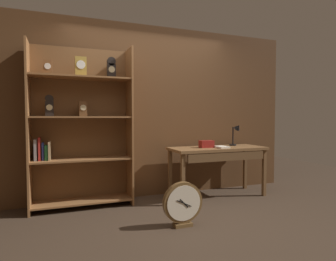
{
  "coord_description": "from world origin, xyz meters",
  "views": [
    {
      "loc": [
        -1.28,
        -2.86,
        1.2
      ],
      "look_at": [
        0.03,
        0.58,
        1.04
      ],
      "focal_mm": 30.37,
      "sensor_mm": 36.0,
      "label": 1
    }
  ],
  "objects_px": {
    "workbench": "(218,153)",
    "open_repair_manual": "(222,147)",
    "bookshelf": "(80,127)",
    "toolbox_small": "(206,144)",
    "round_clock_large": "(183,204)",
    "desk_lamp": "(236,132)"
  },
  "relations": [
    {
      "from": "bookshelf",
      "to": "open_repair_manual",
      "type": "relative_size",
      "value": 9.82
    },
    {
      "from": "bookshelf",
      "to": "open_repair_manual",
      "type": "xyz_separation_m",
      "value": [
        2.0,
        -0.31,
        -0.31
      ]
    },
    {
      "from": "workbench",
      "to": "open_repair_manual",
      "type": "bearing_deg",
      "value": -84.25
    },
    {
      "from": "bookshelf",
      "to": "toolbox_small",
      "type": "height_order",
      "value": "bookshelf"
    },
    {
      "from": "desk_lamp",
      "to": "toolbox_small",
      "type": "distance_m",
      "value": 0.62
    },
    {
      "from": "workbench",
      "to": "desk_lamp",
      "type": "xyz_separation_m",
      "value": [
        0.41,
        0.14,
        0.31
      ]
    },
    {
      "from": "bookshelf",
      "to": "round_clock_large",
      "type": "distance_m",
      "value": 1.73
    },
    {
      "from": "desk_lamp",
      "to": "round_clock_large",
      "type": "height_order",
      "value": "desk_lamp"
    },
    {
      "from": "open_repair_manual",
      "to": "workbench",
      "type": "bearing_deg",
      "value": 92.97
    },
    {
      "from": "bookshelf",
      "to": "round_clock_large",
      "type": "xyz_separation_m",
      "value": [
        1.0,
        -1.15,
        -0.82
      ]
    },
    {
      "from": "bookshelf",
      "to": "toolbox_small",
      "type": "bearing_deg",
      "value": -6.15
    },
    {
      "from": "workbench",
      "to": "open_repair_manual",
      "type": "relative_size",
      "value": 6.67
    },
    {
      "from": "open_repair_manual",
      "to": "round_clock_large",
      "type": "height_order",
      "value": "open_repair_manual"
    },
    {
      "from": "bookshelf",
      "to": "open_repair_manual",
      "type": "distance_m",
      "value": 2.05
    },
    {
      "from": "open_repair_manual",
      "to": "bookshelf",
      "type": "bearing_deg",
      "value": 168.29
    },
    {
      "from": "toolbox_small",
      "to": "bookshelf",
      "type": "bearing_deg",
      "value": 173.85
    },
    {
      "from": "toolbox_small",
      "to": "round_clock_large",
      "type": "relative_size",
      "value": 0.42
    },
    {
      "from": "round_clock_large",
      "to": "open_repair_manual",
      "type": "bearing_deg",
      "value": 39.79
    },
    {
      "from": "toolbox_small",
      "to": "round_clock_large",
      "type": "bearing_deg",
      "value": -130.36
    },
    {
      "from": "desk_lamp",
      "to": "toolbox_small",
      "type": "relative_size",
      "value": 1.74
    },
    {
      "from": "open_repair_manual",
      "to": "desk_lamp",
      "type": "bearing_deg",
      "value": 25.2
    },
    {
      "from": "toolbox_small",
      "to": "open_repair_manual",
      "type": "relative_size",
      "value": 0.95
    }
  ]
}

